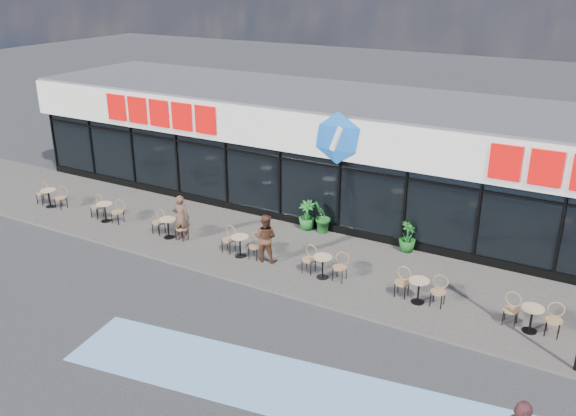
{
  "coord_description": "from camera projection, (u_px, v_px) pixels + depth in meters",
  "views": [
    {
      "loc": [
        8.64,
        -12.06,
        9.32
      ],
      "look_at": [
        -0.17,
        3.5,
        2.25
      ],
      "focal_mm": 38.0,
      "sensor_mm": 36.0,
      "label": 1
    }
  ],
  "objects": [
    {
      "name": "bistro_set_5",
      "position": [
        420.0,
        287.0,
        17.94
      ],
      "size": [
        1.54,
        0.62,
        0.9
      ],
      "color": "tan",
      "rests_on": "sidewalk"
    },
    {
      "name": "potted_plant_mid",
      "position": [
        322.0,
        217.0,
        22.5
      ],
      "size": [
        0.61,
        0.73,
        1.26
      ],
      "primitive_type": "imported",
      "rotation": [
        0.0,
        0.0,
        4.64
      ],
      "color": "#1A5B20",
      "rests_on": "sidewalk"
    },
    {
      "name": "sidewalk",
      "position": [
        307.0,
        260.0,
        20.77
      ],
      "size": [
        44.0,
        5.0,
        0.1
      ],
      "primitive_type": "cube",
      "color": "#514D48",
      "rests_on": "ground"
    },
    {
      "name": "building",
      "position": [
        371.0,
        155.0,
        24.32
      ],
      "size": [
        30.6,
        6.57,
        4.75
      ],
      "color": "black",
      "rests_on": "ground"
    },
    {
      "name": "potted_plant_left",
      "position": [
        307.0,
        215.0,
        22.88
      ],
      "size": [
        0.74,
        0.74,
        1.12
      ],
      "primitive_type": "imported",
      "rotation": [
        0.0,
        0.0,
        0.21
      ],
      "color": "#19591E",
      "rests_on": "sidewalk"
    },
    {
      "name": "bike_lane",
      "position": [
        338.0,
        400.0,
        14.1
      ],
      "size": [
        14.17,
        4.13,
        0.01
      ],
      "primitive_type": "cube",
      "rotation": [
        0.0,
        0.0,
        0.14
      ],
      "color": "#6A99C9",
      "rests_on": "ground"
    },
    {
      "name": "ground",
      "position": [
        232.0,
        323.0,
        17.15
      ],
      "size": [
        120.0,
        120.0,
        0.0
      ],
      "primitive_type": "plane",
      "color": "#28282B",
      "rests_on": "ground"
    },
    {
      "name": "bistro_set_3",
      "position": [
        242.0,
        243.0,
        20.82
      ],
      "size": [
        1.54,
        0.62,
        0.9
      ],
      "color": "tan",
      "rests_on": "sidewalk"
    },
    {
      "name": "potted_plant_right",
      "position": [
        408.0,
        237.0,
        21.09
      ],
      "size": [
        0.64,
        0.64,
        1.07
      ],
      "primitive_type": "imported",
      "rotation": [
        0.0,
        0.0,
        1.49
      ],
      "color": "#164D18",
      "rests_on": "sidewalk"
    },
    {
      "name": "bistro_set_0",
      "position": [
        51.0,
        196.0,
        25.14
      ],
      "size": [
        1.54,
        0.62,
        0.9
      ],
      "color": "tan",
      "rests_on": "sidewalk"
    },
    {
      "name": "bistro_set_1",
      "position": [
        107.0,
        209.0,
        23.7
      ],
      "size": [
        1.54,
        0.62,
        0.9
      ],
      "color": "tan",
      "rests_on": "sidewalk"
    },
    {
      "name": "bistro_set_4",
      "position": [
        324.0,
        263.0,
        19.38
      ],
      "size": [
        1.54,
        0.62,
        0.9
      ],
      "color": "tan",
      "rests_on": "sidewalk"
    },
    {
      "name": "bistro_set_2",
      "position": [
        170.0,
        225.0,
        22.26
      ],
      "size": [
        1.54,
        0.62,
        0.9
      ],
      "color": "tan",
      "rests_on": "sidewalk"
    },
    {
      "name": "patron_left",
      "position": [
        181.0,
        218.0,
        21.89
      ],
      "size": [
        0.73,
        0.62,
        1.71
      ],
      "primitive_type": "imported",
      "rotation": [
        0.0,
        0.0,
        3.53
      ],
      "color": "#4D3327",
      "rests_on": "sidewalk"
    },
    {
      "name": "patron_right",
      "position": [
        266.0,
        238.0,
        20.29
      ],
      "size": [
        0.9,
        0.76,
        1.67
      ],
      "primitive_type": "imported",
      "rotation": [
        0.0,
        0.0,
        3.31
      ],
      "color": "#482819",
      "rests_on": "sidewalk"
    },
    {
      "name": "bistro_set_6",
      "position": [
        532.0,
        315.0,
        16.5
      ],
      "size": [
        1.54,
        0.62,
        0.9
      ],
      "color": "tan",
      "rests_on": "sidewalk"
    }
  ]
}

